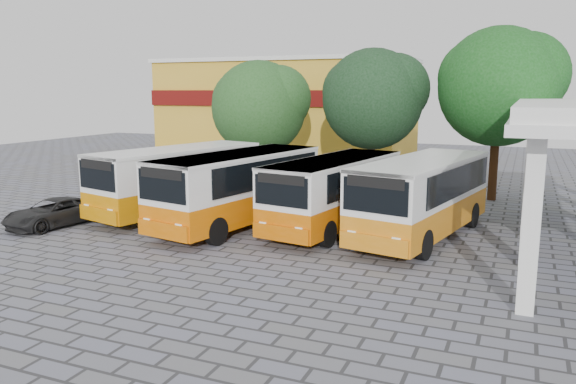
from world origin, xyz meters
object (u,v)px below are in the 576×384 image
at_px(parked_car, 53,213).
at_px(bus_centre_right, 335,189).
at_px(bus_far_left, 178,176).
at_px(bus_centre_left, 238,185).
at_px(bus_far_right, 423,193).

bearing_deg(parked_car, bus_centre_right, 30.42).
distance_m(bus_far_left, parked_car, 5.65).
height_order(bus_centre_left, bus_centre_right, bus_centre_left).
distance_m(bus_centre_left, bus_far_right, 7.66).
bearing_deg(parked_car, bus_far_left, 58.38).
xyz_separation_m(bus_centre_left, bus_centre_right, (3.91, 1.20, -0.10)).
distance_m(bus_far_right, parked_car, 15.61).
bearing_deg(bus_far_left, bus_centre_right, 15.08).
bearing_deg(parked_car, bus_centre_left, 32.27).
distance_m(bus_centre_left, parked_car, 8.11).
xyz_separation_m(bus_far_right, parked_car, (-14.97, -4.23, -1.23)).
distance_m(bus_centre_right, parked_car, 12.14).
xyz_separation_m(bus_centre_left, bus_far_right, (7.57, 1.17, -0.01)).
bearing_deg(bus_far_right, bus_centre_left, -159.99).
distance_m(bus_centre_left, bus_centre_right, 4.09).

